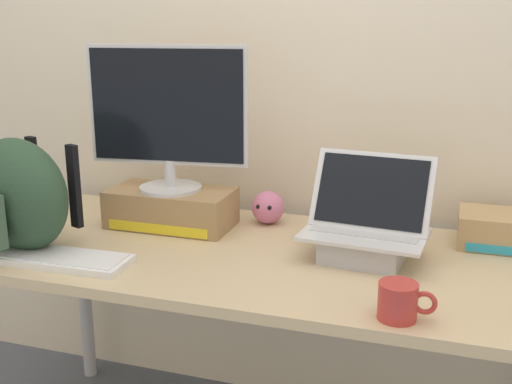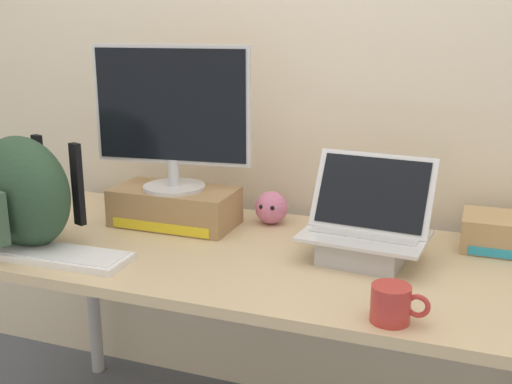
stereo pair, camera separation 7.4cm
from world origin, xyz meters
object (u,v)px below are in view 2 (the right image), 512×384
toner_box_yellow (175,207)px  coffee_mug (392,304)px  external_keyboard (55,255)px  messenger_backpack (22,192)px  desktop_monitor (172,115)px  plush_toy (271,208)px  open_laptop (365,238)px

toner_box_yellow → coffee_mug: size_ratio=3.04×
external_keyboard → messenger_backpack: messenger_backpack is taller
external_keyboard → messenger_backpack: 0.22m
desktop_monitor → plush_toy: 0.44m
toner_box_yellow → external_keyboard: size_ratio=0.90×
toner_box_yellow → coffee_mug: (0.78, -0.45, -0.02)m
desktop_monitor → coffee_mug: 0.95m
external_keyboard → messenger_backpack: (-0.15, 0.06, 0.15)m
open_laptop → toner_box_yellow: bearing=177.1°
desktop_monitor → messenger_backpack: bearing=-141.2°
desktop_monitor → plush_toy: (0.29, 0.12, -0.31)m
open_laptop → messenger_backpack: messenger_backpack is taller
open_laptop → external_keyboard: size_ratio=0.81×
desktop_monitor → toner_box_yellow: bearing=92.5°
coffee_mug → plush_toy: bearing=130.2°
toner_box_yellow → plush_toy: (0.29, 0.12, -0.01)m
desktop_monitor → coffee_mug: bearing=-36.6°
toner_box_yellow → open_laptop: open_laptop is taller
messenger_backpack → plush_toy: messenger_backpack is taller
desktop_monitor → coffee_mug: size_ratio=3.90×
messenger_backpack → toner_box_yellow: bearing=65.9°
open_laptop → plush_toy: (-0.35, 0.22, -0.01)m
messenger_backpack → external_keyboard: bearing=-1.5°
toner_box_yellow → open_laptop: 0.65m
plush_toy → open_laptop: bearing=-31.4°
desktop_monitor → coffee_mug: desktop_monitor is taller
coffee_mug → plush_toy: (-0.48, 0.57, 0.01)m
open_laptop → messenger_backpack: 1.01m
open_laptop → plush_toy: 0.41m
plush_toy → desktop_monitor: bearing=-157.2°
messenger_backpack → plush_toy: (0.62, 0.46, -0.11)m
open_laptop → external_keyboard: (-0.82, -0.30, -0.05)m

